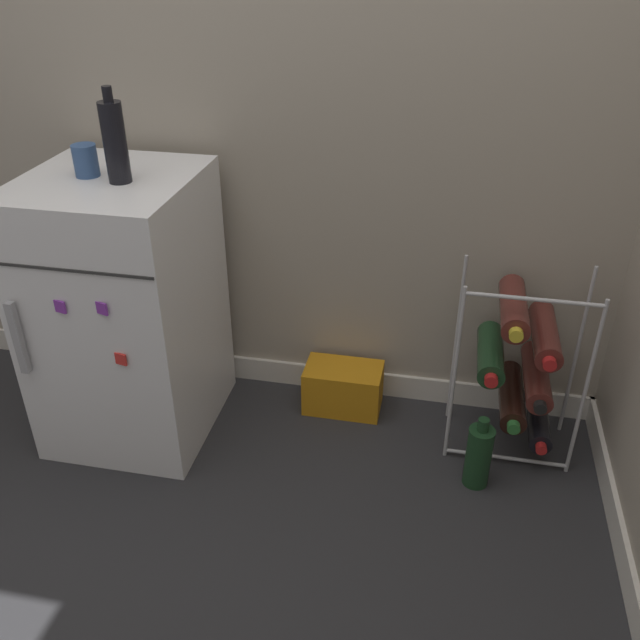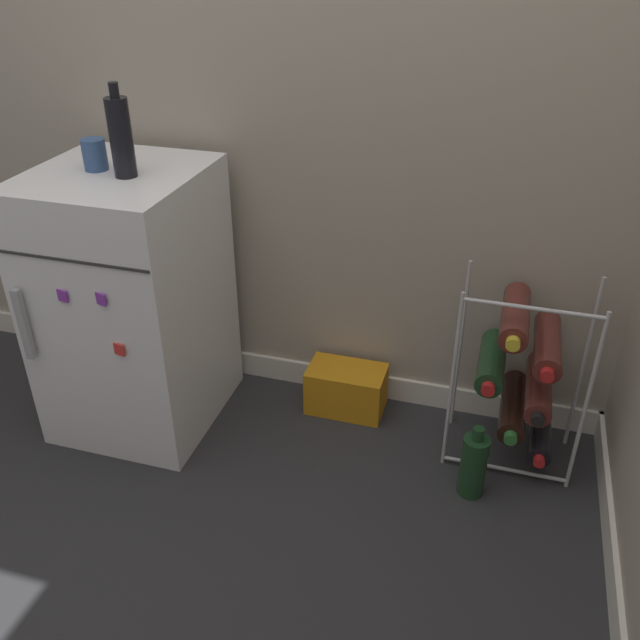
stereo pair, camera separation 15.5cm
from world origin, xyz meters
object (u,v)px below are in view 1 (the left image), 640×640
Objects in this scene: loose_bottle_floor at (479,456)px; soda_box at (343,388)px; fridge_top_bottle at (115,141)px; wine_rack at (522,363)px; mini_fridge at (127,310)px; fridge_top_cup at (86,161)px.

soda_box is at bearing 147.98° from loose_bottle_floor.
wine_rack is at bearing 6.91° from fridge_top_bottle.
fridge_top_bottle is 1.38m from loose_bottle_floor.
soda_box is at bearing 20.50° from fridge_top_bottle.
wine_rack is (1.23, 0.12, -0.11)m from mini_fridge.
wine_rack is 2.38× the size of fridge_top_bottle.
fridge_top_bottle reaches higher than wine_rack.
fridge_top_bottle reaches higher than mini_fridge.
wine_rack is 2.52× the size of loose_bottle_floor.
fridge_top_cup is at bearing -174.94° from wine_rack.
loose_bottle_floor reaches higher than soda_box.
mini_fridge reaches higher than loose_bottle_floor.
soda_box is 1.10m from fridge_top_bottle.
loose_bottle_floor is (-0.10, -0.21, -0.21)m from wine_rack.
mini_fridge reaches higher than soda_box.
fridge_top_cup is at bearing 176.96° from mini_fridge.
soda_box is 1.11m from fridge_top_cup.
loose_bottle_floor is at bearing -4.45° from fridge_top_cup.
wine_rack reaches higher than loose_bottle_floor.
soda_box is at bearing 15.40° from fridge_top_cup.
wine_rack is at bearing -8.40° from soda_box.
wine_rack is 6.86× the size of fridge_top_cup.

